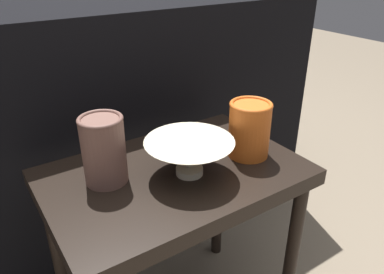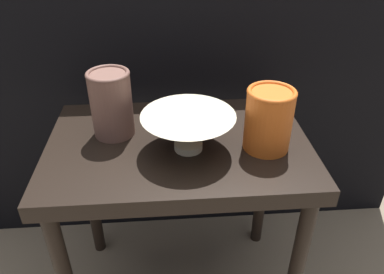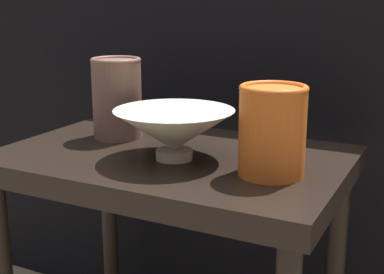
% 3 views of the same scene
% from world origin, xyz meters
% --- Properties ---
extents(table, '(0.61, 0.41, 0.53)m').
position_xyz_m(table, '(0.00, 0.00, 0.46)').
color(table, black).
rests_on(table, ground_plane).
extents(couch_backdrop, '(1.57, 0.50, 0.86)m').
position_xyz_m(couch_backdrop, '(0.00, 0.53, 0.43)').
color(couch_backdrop, black).
rests_on(couch_backdrop, ground_plane).
extents(bowl, '(0.21, 0.21, 0.09)m').
position_xyz_m(bowl, '(0.02, -0.03, 0.58)').
color(bowl, beige).
rests_on(bowl, table).
extents(vase_textured_left, '(0.10, 0.10, 0.16)m').
position_xyz_m(vase_textured_left, '(-0.15, 0.05, 0.61)').
color(vase_textured_left, brown).
rests_on(vase_textured_left, table).
extents(vase_colorful_right, '(0.11, 0.11, 0.14)m').
position_xyz_m(vase_colorful_right, '(0.20, -0.04, 0.61)').
color(vase_colorful_right, orange).
rests_on(vase_colorful_right, table).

